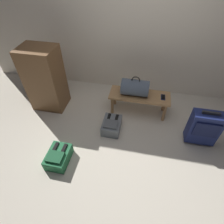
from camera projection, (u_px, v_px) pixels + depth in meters
ground_plane at (118, 148)px, 2.65m from camera, size 6.60×6.60×0.00m
back_wall at (138, 13)px, 2.80m from camera, size 6.00×0.10×2.80m
bench at (139, 97)px, 3.00m from camera, size 1.00×0.36×0.38m
duffel_bag_slate at (135, 88)px, 2.88m from camera, size 0.44×0.26×0.34m
cell_phone at (163, 97)px, 2.90m from camera, size 0.07×0.14×0.01m
suitcase_upright_navy at (204, 128)px, 2.52m from camera, size 0.41×0.22×0.62m
backpack_green at (58, 157)px, 2.44m from camera, size 0.28×0.38×0.21m
backpack_grey at (112, 125)px, 2.86m from camera, size 0.28×0.38×0.21m
side_cabinet at (45, 79)px, 2.98m from camera, size 0.56×0.44×1.10m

